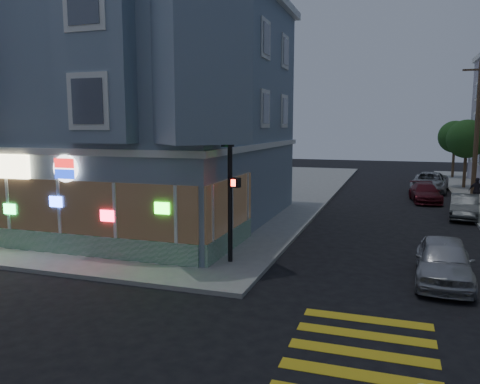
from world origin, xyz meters
The scene contains 12 objects.
ground centered at (0.00, 0.00, 0.00)m, with size 120.00×120.00×0.00m, color black.
sidewalk_nw centered at (-13.50, 23.00, 0.07)m, with size 33.00×42.00×0.15m, color gray.
corner_building centered at (-6.00, 10.98, 5.82)m, with size 14.60×14.60×11.40m.
utility_pole centered at (12.00, 24.00, 4.80)m, with size 2.20×0.30×9.00m.
street_tree_near centered at (12.20, 30.00, 3.94)m, with size 3.00×3.00×5.30m.
street_tree_far centered at (12.20, 38.00, 3.94)m, with size 3.00×3.00×5.30m.
pedestrian_b centered at (11.86, 21.41, 0.97)m, with size 0.96×0.40×1.65m, color #28242D.
parked_car_a centered at (8.60, 5.41, 0.71)m, with size 1.68×4.17×1.42m, color #A6A8AE.
parked_car_b centered at (10.63, 17.07, 0.64)m, with size 1.35×3.88×1.28m, color #3D4042.
parked_car_c centered at (8.95, 22.27, 0.61)m, with size 1.70×4.18×1.21m, color #52121B.
parked_car_d centered at (9.53, 27.47, 0.74)m, with size 2.46×5.34×1.48m, color #94989D.
traffic_signal centered at (1.59, 4.87, 3.67)m, with size 0.65×0.58×5.21m.
Camera 1 is at (7.01, -10.23, 4.93)m, focal length 35.00 mm.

